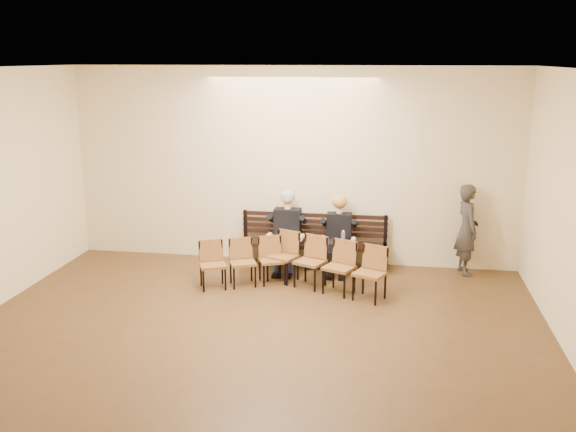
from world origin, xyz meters
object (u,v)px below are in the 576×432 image
(bench, at_px, (313,255))
(water_bottle, at_px, (343,244))
(bag, at_px, (316,260))
(chair_row_front, at_px, (243,263))
(chair_row_back, at_px, (324,265))
(seated_woman, at_px, (339,237))
(laptop, at_px, (285,239))
(seated_man, at_px, (287,230))
(passerby, at_px, (467,223))

(bench, distance_m, water_bottle, 0.74)
(bag, xyz_separation_m, chair_row_front, (-1.07, -1.10, 0.24))
(bag, height_order, chair_row_back, chair_row_back)
(seated_woman, xyz_separation_m, laptop, (-0.91, -0.14, -0.05))
(seated_man, relative_size, passerby, 0.76)
(bag, bearing_deg, seated_woman, -14.81)
(laptop, bearing_deg, chair_row_front, -134.21)
(passerby, bearing_deg, water_bottle, 88.27)
(laptop, bearing_deg, passerby, -4.46)
(bench, relative_size, seated_woman, 2.11)
(water_bottle, xyz_separation_m, chair_row_front, (-1.57, -0.76, -0.17))
(chair_row_back, bearing_deg, chair_row_front, -155.90)
(bench, xyz_separation_m, water_bottle, (0.56, -0.35, 0.33))
(laptop, bearing_deg, seated_woman, -2.45)
(bench, bearing_deg, passerby, 2.18)
(seated_woman, height_order, chair_row_front, seated_woman)
(laptop, bearing_deg, bag, 14.29)
(bench, bearing_deg, bag, -12.75)
(seated_woman, bearing_deg, chair_row_front, -146.00)
(seated_man, height_order, chair_row_back, seated_man)
(laptop, bearing_deg, water_bottle, -16.26)
(bench, relative_size, laptop, 7.95)
(passerby, bearing_deg, seated_man, 80.09)
(laptop, distance_m, chair_row_back, 1.16)
(seated_man, relative_size, seated_woman, 1.12)
(laptop, xyz_separation_m, chair_row_back, (0.78, -0.84, -0.15))
(bag, bearing_deg, water_bottle, -34.12)
(laptop, bearing_deg, bench, 18.75)
(bag, distance_m, passerby, 2.68)
(bench, relative_size, chair_row_front, 1.88)
(chair_row_front, xyz_separation_m, chair_row_back, (1.33, 0.01, 0.03))
(laptop, bearing_deg, seated_man, 77.21)
(water_bottle, relative_size, chair_row_front, 0.16)
(bench, distance_m, bag, 0.11)
(laptop, xyz_separation_m, chair_row_front, (-0.56, -0.85, -0.18))
(water_bottle, bearing_deg, bench, 147.95)
(seated_man, distance_m, passerby, 3.10)
(chair_row_front, bearing_deg, bench, 23.95)
(seated_woman, bearing_deg, laptop, -171.35)
(water_bottle, xyz_separation_m, chair_row_back, (-0.24, -0.75, -0.14))
(water_bottle, relative_size, chair_row_back, 0.11)
(seated_man, height_order, seated_woman, seated_man)
(chair_row_front, bearing_deg, chair_row_back, -23.43)
(bag, relative_size, chair_row_back, 0.19)
(seated_woman, bearing_deg, passerby, 5.79)
(water_bottle, height_order, passerby, passerby)
(bag, distance_m, chair_row_back, 1.15)
(bench, height_order, passerby, passerby)
(passerby, height_order, chair_row_back, passerby)
(bench, bearing_deg, seated_woman, -14.53)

